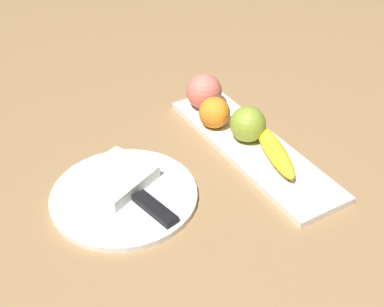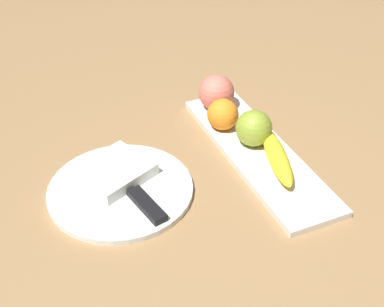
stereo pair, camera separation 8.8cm
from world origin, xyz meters
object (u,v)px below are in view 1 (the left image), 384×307
Objects in this scene: fruit_tray at (252,147)px; knife at (149,204)px; apple at (248,124)px; orange_near_apple at (214,113)px; peach at (204,91)px; banana at (276,150)px; folded_napkin at (116,178)px; dinner_plate at (124,196)px.

knife is (-0.05, 0.24, 0.01)m from fruit_tray.
apple is at bearing -85.72° from knife.
peach is at bearing -15.75° from orange_near_apple.
knife is (-0.07, 0.24, -0.03)m from apple.
banana is 0.15m from orange_near_apple.
apple reaches higher than folded_napkin.
folded_napkin is at bearing 83.36° from fruit_tray.
apple is 0.27m from folded_napkin.
peach is 0.64× the size of folded_napkin.
banana is (-0.05, -0.01, 0.02)m from fruit_tray.
peach reaches higher than orange_near_apple.
peach is at bearing -63.00° from folded_napkin.
apple is 0.08m from orange_near_apple.
orange_near_apple reaches higher than fruit_tray.
peach is 0.32m from knife.
fruit_tray is 2.30× the size of knife.
folded_napkin is 0.08m from knife.
banana is 0.22m from peach.
orange_near_apple is 0.07m from peach.
peach reaches higher than fruit_tray.
fruit_tray is at bearing -162.77° from orange_near_apple.
apple is at bearing -92.16° from folded_napkin.
apple is 1.11× the size of orange_near_apple.
banana is at bearing -164.10° from orange_near_apple.
dinner_plate is (0.00, 0.26, -0.00)m from fruit_tray.
apple is 0.14m from peach.
folded_napkin is at bearing 104.18° from orange_near_apple.
fruit_tray is 0.26m from dinner_plate.
folded_napkin reaches higher than dinner_plate.
apple is 0.93× the size of peach.
banana reaches higher than knife.
banana is at bearing -174.45° from peach.
apple reaches higher than fruit_tray.
banana is 0.28m from dinner_plate.
peach reaches higher than knife.
peach is at bearing -158.34° from banana.
peach is (0.07, -0.02, 0.01)m from orange_near_apple.
banana is at bearing -166.43° from fruit_tray.
dinner_plate is at bearing 110.96° from orange_near_apple.
peach is 0.41× the size of knife.
fruit_tray is 3.62× the size of folded_napkin.
dinner_plate is (-0.09, 0.24, -0.04)m from orange_near_apple.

